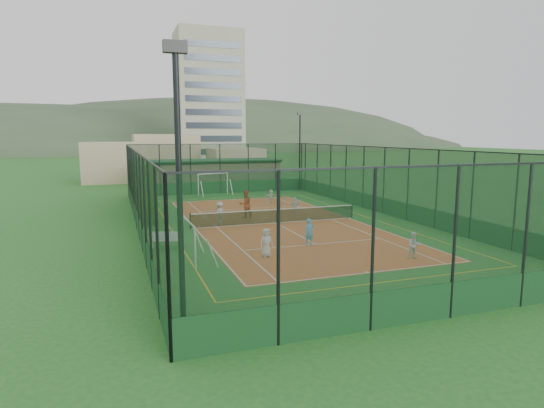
{
  "coord_description": "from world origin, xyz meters",
  "views": [
    {
      "loc": [
        -10.16,
        -28.47,
        5.95
      ],
      "look_at": [
        -0.02,
        0.77,
        1.2
      ],
      "focal_mm": 30.0,
      "sensor_mm": 36.0,
      "label": 1
    }
  ],
  "objects": [
    {
      "name": "ground",
      "position": [
        0.0,
        0.0,
        0.0
      ],
      "size": [
        300.0,
        300.0,
        0.0
      ],
      "primitive_type": "plane",
      "color": "#205E23",
      "rests_on": "ground"
    },
    {
      "name": "court_slab",
      "position": [
        0.0,
        0.0,
        0.01
      ],
      "size": [
        11.17,
        23.97,
        0.01
      ],
      "primitive_type": "cube",
      "color": "#C0612A",
      "rests_on": "ground"
    },
    {
      "name": "tennis_net",
      "position": [
        0.0,
        0.0,
        0.53
      ],
      "size": [
        11.67,
        0.12,
        1.06
      ],
      "primitive_type": null,
      "color": "black",
      "rests_on": "ground"
    },
    {
      "name": "perimeter_fence",
      "position": [
        0.0,
        0.0,
        2.5
      ],
      "size": [
        18.12,
        34.12,
        5.0
      ],
      "primitive_type": null,
      "color": "black",
      "rests_on": "ground"
    },
    {
      "name": "floodlight_sw",
      "position": [
        -8.6,
        -16.6,
        4.12
      ],
      "size": [
        0.6,
        0.26,
        8.25
      ],
      "primitive_type": null,
      "color": "black",
      "rests_on": "ground"
    },
    {
      "name": "floodlight_ne",
      "position": [
        8.6,
        16.6,
        4.12
      ],
      "size": [
        0.6,
        0.26,
        8.25
      ],
      "primitive_type": null,
      "color": "black",
      "rests_on": "ground"
    },
    {
      "name": "clubhouse",
      "position": [
        0.0,
        22.0,
        1.57
      ],
      "size": [
        15.2,
        7.2,
        3.15
      ],
      "primitive_type": null,
      "color": "tan",
      "rests_on": "ground"
    },
    {
      "name": "apartment_tower",
      "position": [
        12.0,
        82.0,
        15.0
      ],
      "size": [
        15.0,
        12.0,
        30.0
      ],
      "primitive_type": "cube",
      "color": "beige",
      "rests_on": "ground"
    },
    {
      "name": "distant_hills",
      "position": [
        0.0,
        150.0,
        0.0
      ],
      "size": [
        200.0,
        60.0,
        24.0
      ],
      "primitive_type": null,
      "color": "#384C33",
      "rests_on": "ground"
    },
    {
      "name": "hedge_left",
      "position": [
        -8.3,
        6.42,
        2.0
      ],
      "size": [
        1.37,
        9.14,
        4.0
      ],
      "primitive_type": "cube",
      "color": "black",
      "rests_on": "ground"
    },
    {
      "name": "white_bench",
      "position": [
        -7.8,
        -4.58,
        0.48
      ],
      "size": [
        1.75,
        0.92,
        0.95
      ],
      "primitive_type": null,
      "rotation": [
        0.0,
        0.0,
        -0.28
      ],
      "color": "white",
      "rests_on": "ground"
    },
    {
      "name": "futsal_goal_near",
      "position": [
        -7.05,
        -7.54,
        0.97
      ],
      "size": [
        3.04,
        0.99,
        1.94
      ],
      "primitive_type": null,
      "rotation": [
        0.0,
        0.0,
        1.61
      ],
      "color": "white",
      "rests_on": "ground"
    },
    {
      "name": "futsal_goal_far",
      "position": [
        -1.01,
        15.77,
        1.06
      ],
      "size": [
        3.44,
        1.76,
        2.13
      ],
      "primitive_type": null,
      "rotation": [
        0.0,
        0.0,
        0.26
      ],
      "color": "white",
      "rests_on": "ground"
    },
    {
      "name": "child_near_left",
      "position": [
        -3.33,
        -7.9,
        0.71
      ],
      "size": [
        0.74,
        0.53,
        1.4
      ],
      "primitive_type": "imported",
      "rotation": [
        0.0,
        0.0,
        0.13
      ],
      "color": "white",
      "rests_on": "court_slab"
    },
    {
      "name": "child_near_mid",
      "position": [
        -0.42,
        -6.53,
        0.75
      ],
      "size": [
        0.58,
        0.41,
        1.48
      ],
      "primitive_type": "imported",
      "rotation": [
        0.0,
        0.0,
        0.12
      ],
      "color": "#4DA5DA",
      "rests_on": "court_slab"
    },
    {
      "name": "child_near_right",
      "position": [
        3.25,
        -10.63,
        0.67
      ],
      "size": [
        0.76,
        0.66,
        1.32
      ],
      "primitive_type": "imported",
      "rotation": [
        0.0,
        0.0,
        -0.29
      ],
      "color": "white",
      "rests_on": "court_slab"
    },
    {
      "name": "child_far_left",
      "position": [
        -3.61,
        1.2,
        0.74
      ],
      "size": [
        1.07,
        0.81,
        1.46
      ],
      "primitive_type": "imported",
      "rotation": [
        0.0,
        0.0,
        3.46
      ],
      "color": "silver",
      "rests_on": "court_slab"
    },
    {
      "name": "child_far_right",
      "position": [
        2.33,
        2.35,
        0.68
      ],
      "size": [
        0.85,
        0.53,
        1.34
      ],
      "primitive_type": "imported",
      "rotation": [
        0.0,
        0.0,
        2.86
      ],
      "color": "silver",
      "rests_on": "court_slab"
    },
    {
      "name": "child_far_back",
      "position": [
        2.68,
        8.83,
        0.59
      ],
      "size": [
        1.13,
        0.65,
        1.16
      ],
      "primitive_type": "imported",
      "rotation": [
        0.0,
        0.0,
        3.45
      ],
      "color": "silver",
      "rests_on": "court_slab"
    },
    {
      "name": "coach",
      "position": [
        -1.44,
        2.49,
        1.01
      ],
      "size": [
        1.11,
        0.94,
        2.0
      ],
      "primitive_type": "imported",
      "rotation": [
        0.0,
        0.0,
        3.35
      ],
      "color": "#AE2412",
      "rests_on": "court_slab"
    },
    {
      "name": "tennis_balls",
      "position": [
        -1.12,
        1.38,
        0.04
      ],
      "size": [
        3.9,
        1.04,
        0.07
      ],
      "color": "#CCE033",
      "rests_on": "court_slab"
    }
  ]
}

